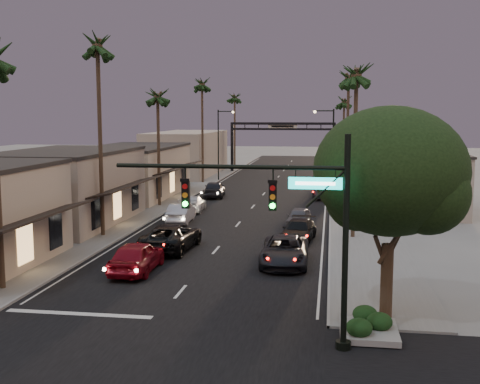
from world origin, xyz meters
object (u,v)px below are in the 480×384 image
(corner_tree, at_px, (392,177))
(palm_ra, at_px, (357,69))
(streetlight_left, at_px, (220,139))
(curbside_near, at_px, (285,251))
(palm_far, at_px, (235,95))
(palm_rb, at_px, (349,74))
(oncoming_silver, at_px, (181,213))
(palm_rc, at_px, (344,99))
(arch, at_px, (282,134))
(palm_ld, at_px, (202,81))
(streetlight_right, at_px, (330,145))
(oncoming_pickup, at_px, (171,237))
(palm_lb, at_px, (97,40))
(curbside_black, at_px, (298,231))
(oncoming_red, at_px, (137,256))
(palm_lc, at_px, (158,92))
(traffic_signal, at_px, (292,210))

(corner_tree, relative_size, palm_ra, 0.67)
(streetlight_left, height_order, curbside_near, streetlight_left)
(palm_far, distance_m, curbside_near, 64.18)
(palm_rb, bearing_deg, oncoming_silver, -129.49)
(palm_rc, bearing_deg, oncoming_silver, -110.08)
(corner_tree, xyz_separation_m, arch, (-9.48, 62.55, -0.45))
(corner_tree, bearing_deg, streetlight_left, 107.97)
(arch, distance_m, palm_ld, 18.61)
(corner_tree, bearing_deg, curbside_near, 119.94)
(palm_far, bearing_deg, streetlight_right, -65.24)
(streetlight_left, xyz_separation_m, oncoming_pickup, (4.13, -39.30, -4.50))
(palm_rc, distance_m, curbside_near, 49.11)
(oncoming_silver, bearing_deg, arch, -99.54)
(palm_lb, bearing_deg, curbside_near, -24.44)
(streetlight_right, height_order, palm_ra, palm_ra)
(palm_lb, bearing_deg, streetlight_left, 87.33)
(oncoming_pickup, bearing_deg, palm_ld, -77.50)
(palm_rb, bearing_deg, curbside_black, -99.63)
(palm_rc, relative_size, oncoming_silver, 2.65)
(streetlight_right, xyz_separation_m, oncoming_red, (-10.14, -31.80, -4.47))
(corner_tree, distance_m, oncoming_silver, 25.46)
(arch, distance_m, oncoming_pickup, 51.59)
(palm_ld, relative_size, palm_far, 1.08)
(corner_tree, xyz_separation_m, streetlight_right, (-2.56, 37.55, -0.65))
(oncoming_red, bearing_deg, streetlight_right, -108.24)
(oncoming_pickup, distance_m, curbside_black, 8.64)
(streetlight_left, distance_m, palm_lc, 22.65)
(palm_ra, distance_m, curbside_near, 13.92)
(streetlight_left, relative_size, palm_rc, 0.74)
(palm_ra, xyz_separation_m, oncoming_red, (-11.82, -10.80, -10.58))
(palm_rc, xyz_separation_m, curbside_near, (-4.07, -47.97, -9.68))
(palm_ld, bearing_deg, arch, 60.17)
(traffic_signal, height_order, streetlight_right, streetlight_right)
(palm_lc, distance_m, palm_ld, 19.10)
(palm_lc, bearing_deg, arch, 75.80)
(palm_lb, bearing_deg, streetlight_right, 55.99)
(streetlight_left, distance_m, oncoming_red, 45.17)
(streetlight_left, xyz_separation_m, palm_rb, (15.52, -14.00, 7.09))
(arch, bearing_deg, palm_rc, -34.89)
(oncoming_silver, bearing_deg, palm_lc, -66.28)
(streetlight_right, relative_size, curbside_black, 1.84)
(traffic_signal, height_order, oncoming_pickup, traffic_signal)
(palm_ra, bearing_deg, palm_far, 107.38)
(palm_ld, height_order, curbside_near, palm_ld)
(palm_rb, height_order, oncoming_silver, palm_rb)
(palm_lb, xyz_separation_m, oncoming_pickup, (5.81, -3.30, -12.56))
(streetlight_left, distance_m, palm_ld, 7.88)
(palm_lc, bearing_deg, palm_rb, 24.94)
(streetlight_left, height_order, oncoming_silver, streetlight_left)
(palm_lc, bearing_deg, streetlight_right, 30.11)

